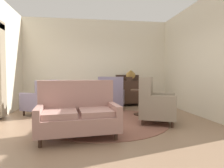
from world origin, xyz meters
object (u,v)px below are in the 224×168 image
armchair_beside_settee (112,96)px  coffee_table (95,104)px  side_table (140,100)px  settee (78,114)px  armchair_far_left (42,100)px  porcelain_vase (92,94)px  armchair_foreground_right (154,104)px  sideboard (128,91)px  gramophone (130,74)px

armchair_beside_settee → coffee_table: bearing=78.8°
armchair_beside_settee → side_table: armchair_beside_settee is taller
settee → armchair_far_left: (-1.07, 2.15, 0.01)m
porcelain_vase → armchair_foreground_right: size_ratio=0.31×
settee → sideboard: size_ratio=1.33×
armchair_foreground_right → sideboard: 2.63m
armchair_far_left → gramophone: (2.84, 1.14, 0.75)m
porcelain_vase → settee: size_ratio=0.22×
gramophone → porcelain_vase: bearing=-126.5°
sideboard → settee: bearing=-117.0°
settee → side_table: size_ratio=2.09×
coffee_table → armchair_far_left: 1.67m
porcelain_vase → gramophone: (1.46, 1.97, 0.53)m
porcelain_vase → side_table: (1.35, 0.34, -0.21)m
coffee_table → gramophone: bearing=54.8°
porcelain_vase → sideboard: sideboard is taller
porcelain_vase → settee: (-0.31, -1.32, -0.23)m
gramophone → armchair_beside_settee: bearing=-137.1°
coffee_table → armchair_foreground_right: size_ratio=0.72×
coffee_table → side_table: side_table is taller
coffee_table → sideboard: sideboard is taller
armchair_far_left → sideboard: sideboard is taller
coffee_table → armchair_far_left: size_ratio=0.74×
armchair_beside_settee → armchair_far_left: (-2.05, -0.41, -0.02)m
armchair_far_left → side_table: 2.78m
porcelain_vase → armchair_far_left: bearing=149.1°
porcelain_vase → gramophone: gramophone is taller
coffee_table → armchair_foreground_right: (1.36, -0.55, 0.07)m
porcelain_vase → armchair_far_left: size_ratio=0.32×
coffee_table → porcelain_vase: (-0.05, 0.02, 0.25)m
side_table → sideboard: 1.73m
armchair_foreground_right → side_table: size_ratio=1.50×
coffee_table → sideboard: bearing=57.0°
armchair_beside_settee → armchair_foreground_right: bearing=127.3°
porcelain_vase → armchair_foreground_right: bearing=-21.8°
coffee_table → armchair_foreground_right: bearing=-22.0°
armchair_beside_settee → armchair_foreground_right: armchair_foreground_right is taller
armchair_beside_settee → porcelain_vase: bearing=76.5°
armchair_far_left → sideboard: size_ratio=0.93×
armchair_far_left → sideboard: (2.79, 1.23, 0.09)m
armchair_foreground_right → gramophone: gramophone is taller
settee → side_table: settee is taller
coffee_table → porcelain_vase: bearing=162.2°
armchair_beside_settee → armchair_foreground_right: 1.96m
side_table → armchair_beside_settee: bearing=127.1°
armchair_far_left → porcelain_vase: bearing=86.2°
porcelain_vase → settee: settee is taller
sideboard → gramophone: 0.66m
coffee_table → gramophone: (1.40, 1.99, 0.78)m
armchair_far_left → side_table: (2.73, -0.49, 0.01)m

